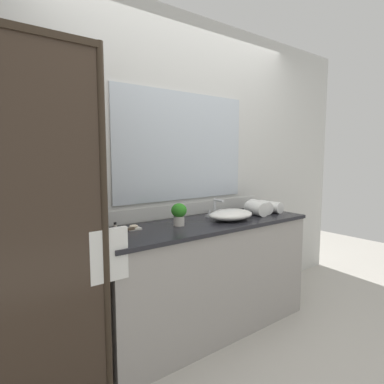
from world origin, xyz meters
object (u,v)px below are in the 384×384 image
at_px(amenity_bottle_body_wash, 102,226).
at_px(rolled_towel_far_edge, 256,208).
at_px(amenity_bottle_shampoo, 115,229).
at_px(soap_dish, 134,228).
at_px(faucet, 215,211).
at_px(rolled_towel_middle, 260,207).
at_px(potted_plant, 179,213).
at_px(sink_basin, 231,215).
at_px(rolled_towel_near_edge, 270,207).

distance_m(amenity_bottle_body_wash, rolled_towel_far_edge, 1.34).
relative_size(amenity_bottle_shampoo, rolled_towel_far_edge, 0.40).
bearing_deg(amenity_bottle_shampoo, amenity_bottle_body_wash, 109.35).
height_order(amenity_bottle_shampoo, amenity_bottle_body_wash, amenity_bottle_body_wash).
bearing_deg(soap_dish, faucet, 1.70).
bearing_deg(amenity_bottle_body_wash, faucet, -2.33).
bearing_deg(rolled_towel_middle, soap_dish, 175.34).
xyz_separation_m(faucet, soap_dish, (-0.79, -0.02, -0.04)).
xyz_separation_m(amenity_bottle_shampoo, amenity_bottle_body_wash, (-0.04, 0.12, 0.00)).
height_order(faucet, rolled_towel_middle, faucet).
bearing_deg(potted_plant, sink_basin, -9.94).
distance_m(soap_dish, rolled_towel_near_edge, 1.35).
distance_m(soap_dish, amenity_bottle_shampoo, 0.17).
distance_m(faucet, potted_plant, 0.48).
bearing_deg(amenity_bottle_body_wash, amenity_bottle_shampoo, -70.65).
bearing_deg(rolled_towel_near_edge, rolled_towel_middle, 164.17).
bearing_deg(rolled_towel_middle, amenity_bottle_body_wash, 173.46).
relative_size(faucet, potted_plant, 1.00).
height_order(faucet, rolled_towel_near_edge, faucet).
distance_m(rolled_towel_middle, rolled_towel_far_edge, 0.12).
bearing_deg(sink_basin, potted_plant, 170.06).
bearing_deg(rolled_towel_far_edge, amenity_bottle_shampoo, 175.47).
bearing_deg(rolled_towel_far_edge, sink_basin, -177.44).
bearing_deg(amenity_bottle_body_wash, sink_basin, -13.24).
relative_size(faucet, amenity_bottle_body_wash, 2.04).
height_order(potted_plant, rolled_towel_middle, potted_plant).
height_order(potted_plant, amenity_bottle_body_wash, potted_plant).
relative_size(faucet, rolled_towel_middle, 0.67).
relative_size(soap_dish, amenity_bottle_shampoo, 1.22).
relative_size(faucet, soap_dish, 1.70).
bearing_deg(soap_dish, potted_plant, -15.11).
distance_m(soap_dish, rolled_towel_middle, 1.24).
bearing_deg(rolled_towel_far_edge, potted_plant, 175.19).
bearing_deg(rolled_towel_middle, rolled_towel_far_edge, -153.19).
height_order(rolled_towel_middle, rolled_towel_far_edge, rolled_towel_far_edge).
height_order(faucet, rolled_towel_far_edge, faucet).
xyz_separation_m(potted_plant, rolled_towel_near_edge, (1.01, -0.04, -0.05)).
distance_m(potted_plant, soap_dish, 0.35).
height_order(sink_basin, amenity_bottle_body_wash, sink_basin).
bearing_deg(rolled_towel_near_edge, faucet, 164.16).
height_order(potted_plant, rolled_towel_near_edge, potted_plant).
relative_size(potted_plant, rolled_towel_far_edge, 0.82).
bearing_deg(faucet, rolled_towel_near_edge, -15.84).
relative_size(sink_basin, potted_plant, 2.36).
xyz_separation_m(soap_dish, rolled_towel_middle, (1.23, -0.10, 0.04)).
bearing_deg(soap_dish, amenity_bottle_body_wash, 162.54).
relative_size(sink_basin, rolled_towel_far_edge, 1.94).
xyz_separation_m(soap_dish, amenity_bottle_body_wash, (-0.20, 0.06, 0.03)).
xyz_separation_m(soap_dish, rolled_towel_far_edge, (1.12, -0.16, 0.05)).
distance_m(faucet, rolled_towel_middle, 0.45).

